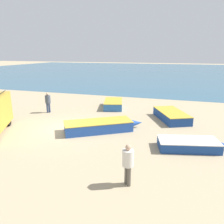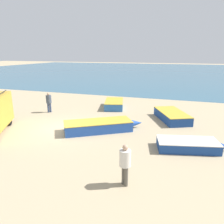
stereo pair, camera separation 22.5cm
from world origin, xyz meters
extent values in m
plane|color=tan|center=(0.00, 0.00, 0.00)|extent=(200.00, 200.00, 0.00)
cube|color=#33607A|center=(0.00, 52.00, 0.00)|extent=(120.00, 80.00, 0.01)
cylinder|color=black|center=(-4.11, -0.57, 0.35)|extent=(0.53, 0.72, 0.70)
cube|color=navy|center=(6.82, 4.39, 0.31)|extent=(3.08, 3.95, 0.62)
cone|color=navy|center=(5.87, 6.34, 0.31)|extent=(0.87, 0.96, 0.59)
cube|color=gold|center=(6.82, 4.39, 0.56)|extent=(1.49, 0.86, 0.05)
cube|color=gold|center=(6.82, 4.39, 0.64)|extent=(3.11, 3.99, 0.04)
cube|color=#2D66AD|center=(1.39, 6.74, 0.32)|extent=(2.38, 3.46, 0.64)
cone|color=#2D66AD|center=(0.89, 8.59, 0.32)|extent=(0.77, 0.83, 0.61)
cube|color=gold|center=(1.39, 6.74, 0.57)|extent=(1.48, 0.58, 0.05)
cube|color=gold|center=(1.39, 6.74, 0.66)|extent=(2.41, 3.50, 0.04)
cube|color=#234CA3|center=(2.35, 0.34, 0.32)|extent=(4.51, 3.71, 0.64)
cone|color=#234CA3|center=(4.57, 1.78, 0.32)|extent=(1.13, 1.03, 0.61)
cube|color=gold|center=(2.35, 0.34, 0.58)|extent=(0.97, 1.34, 0.05)
cube|color=gold|center=(2.35, 0.34, 0.66)|extent=(4.56, 3.74, 0.04)
cube|color=navy|center=(7.95, -0.81, 0.24)|extent=(3.36, 2.12, 0.49)
cone|color=navy|center=(9.80, -0.36, 0.24)|extent=(0.77, 0.61, 0.46)
cube|color=silver|center=(7.95, -0.81, 0.42)|extent=(0.50, 1.33, 0.05)
cube|color=silver|center=(7.95, -0.81, 0.51)|extent=(3.39, 2.14, 0.04)
cylinder|color=#5B564C|center=(5.70, -5.05, 0.41)|extent=(0.15, 0.15, 0.82)
cylinder|color=#5B564C|center=(5.57, -4.94, 0.41)|extent=(0.15, 0.15, 0.82)
cylinder|color=silver|center=(5.63, -4.99, 1.15)|extent=(0.45, 0.45, 0.65)
sphere|color=tan|center=(5.63, -4.99, 1.58)|extent=(0.22, 0.22, 0.22)
cylinder|color=navy|center=(-3.35, 3.41, 0.42)|extent=(0.16, 0.16, 0.83)
cylinder|color=navy|center=(-3.48, 3.30, 0.42)|extent=(0.16, 0.16, 0.83)
cylinder|color=#424C5B|center=(-3.41, 3.35, 1.16)|extent=(0.45, 0.45, 0.66)
sphere|color=tan|center=(-3.41, 3.35, 1.61)|extent=(0.23, 0.23, 0.23)
camera|label=1|loc=(7.33, -12.36, 5.02)|focal=35.00mm
camera|label=2|loc=(7.55, -12.29, 5.02)|focal=35.00mm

